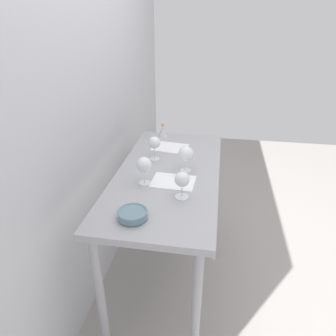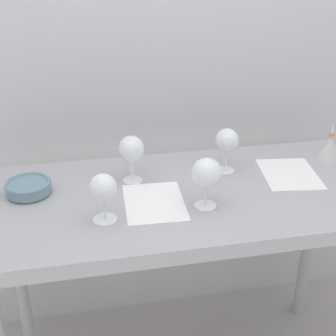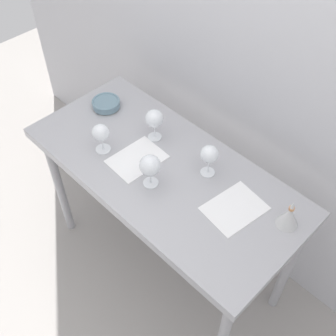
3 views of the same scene
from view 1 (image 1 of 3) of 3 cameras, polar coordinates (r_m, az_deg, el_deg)
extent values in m
plane|color=#9D9893|center=(2.52, -0.10, -19.07)|extent=(6.00, 6.00, 0.00)
cube|color=#BCBCC1|center=(1.97, -14.62, 10.93)|extent=(3.80, 0.04, 2.60)
cube|color=#A2A2A8|center=(1.99, -0.12, -1.12)|extent=(1.40, 0.64, 0.04)
cube|color=#A2A2A8|center=(1.97, 9.29, -1.97)|extent=(1.40, 0.01, 0.05)
cylinder|color=#A2A2A8|center=(1.76, 5.23, -25.05)|extent=(0.05, 0.05, 0.86)
cylinder|color=#A2A2A8|center=(2.74, 7.54, -3.65)|extent=(0.05, 0.05, 0.86)
cylinder|color=#A2A2A8|center=(1.85, -12.44, -22.49)|extent=(0.05, 0.05, 0.86)
cylinder|color=#A2A2A8|center=(2.80, -3.15, -2.77)|extent=(0.05, 0.05, 0.86)
cylinder|color=white|center=(1.71, 2.58, -5.38)|extent=(0.08, 0.08, 0.00)
cylinder|color=white|center=(1.69, 2.61, -4.26)|extent=(0.01, 0.01, 0.07)
sphere|color=white|center=(1.65, 2.66, -2.09)|extent=(0.08, 0.08, 0.08)
cylinder|color=maroon|center=(1.66, 2.65, -2.54)|extent=(0.06, 0.06, 0.02)
cylinder|color=white|center=(1.84, -4.36, -2.79)|extent=(0.07, 0.07, 0.00)
cylinder|color=white|center=(1.82, -4.41, -1.61)|extent=(0.01, 0.01, 0.08)
sphere|color=white|center=(1.79, -4.50, 0.65)|extent=(0.09, 0.09, 0.09)
cylinder|color=maroon|center=(1.79, -4.48, 0.19)|extent=(0.06, 0.06, 0.02)
cylinder|color=white|center=(2.15, -2.47, 1.75)|extent=(0.07, 0.07, 0.00)
cylinder|color=white|center=(2.13, -2.50, 2.83)|extent=(0.01, 0.01, 0.08)
sphere|color=white|center=(2.10, -2.54, 4.78)|extent=(0.08, 0.08, 0.08)
cylinder|color=maroon|center=(2.10, -2.53, 4.41)|extent=(0.06, 0.06, 0.03)
cylinder|color=white|center=(1.99, 3.26, -0.43)|extent=(0.07, 0.07, 0.00)
cylinder|color=white|center=(1.97, 3.29, 0.59)|extent=(0.01, 0.01, 0.08)
sphere|color=white|center=(1.94, 3.35, 2.68)|extent=(0.10, 0.10, 0.10)
cylinder|color=#5B0C28|center=(1.94, 3.33, 2.23)|extent=(0.07, 0.07, 0.03)
cube|color=white|center=(2.33, 0.40, 3.89)|extent=(0.23, 0.28, 0.00)
cube|color=white|center=(1.86, 0.98, -2.50)|extent=(0.20, 0.27, 0.00)
cylinder|color=#DBCC66|center=(1.55, -6.57, -9.22)|extent=(0.13, 0.13, 0.01)
cylinder|color=slate|center=(1.54, -6.61, -8.60)|extent=(0.15, 0.15, 0.04)
torus|color=slate|center=(1.53, -6.65, -8.06)|extent=(0.15, 0.15, 0.01)
cone|color=silver|center=(2.52, -0.96, 6.84)|extent=(0.09, 0.09, 0.10)
cylinder|color=#C17F4C|center=(2.50, -0.97, 8.04)|extent=(0.02, 0.02, 0.01)
cone|color=silver|center=(2.49, -0.97, 8.50)|extent=(0.02, 0.02, 0.03)
camera|label=2|loc=(1.75, 49.05, 13.61)|focal=50.30mm
camera|label=3|loc=(2.83, 28.17, 36.13)|focal=45.20mm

